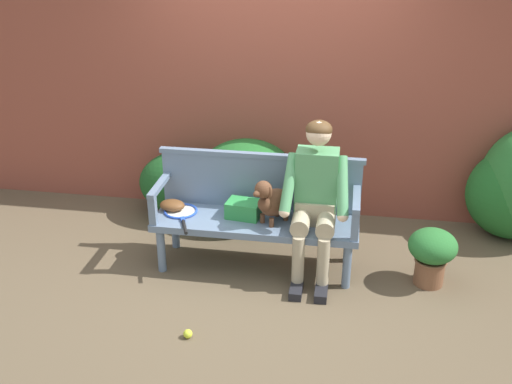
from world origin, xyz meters
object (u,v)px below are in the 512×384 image
(person_seated, at_px, (315,195))
(dog_on_bench, at_px, (272,201))
(baseball_glove, at_px, (172,205))
(potted_plant, at_px, (432,252))
(tennis_racket, at_px, (181,212))
(garden_bench, at_px, (256,225))
(tennis_ball, at_px, (188,334))
(sports_bag, at_px, (244,209))

(person_seated, bearing_deg, dog_on_bench, -176.27)
(person_seated, bearing_deg, baseball_glove, 176.80)
(dog_on_bench, relative_size, potted_plant, 0.82)
(potted_plant, bearing_deg, tennis_racket, 178.91)
(garden_bench, distance_m, potted_plant, 1.45)
(tennis_racket, bearing_deg, tennis_ball, -72.85)
(tennis_racket, bearing_deg, garden_bench, 0.07)
(garden_bench, bearing_deg, sports_bag, 164.88)
(person_seated, relative_size, baseball_glove, 6.02)
(dog_on_bench, bearing_deg, sports_bag, 163.99)
(sports_bag, relative_size, potted_plant, 0.57)
(dog_on_bench, distance_m, potted_plant, 1.36)
(person_seated, distance_m, baseball_glove, 1.25)
(baseball_glove, height_order, tennis_ball, baseball_glove)
(person_seated, height_order, dog_on_bench, person_seated)
(dog_on_bench, relative_size, tennis_racket, 0.70)
(dog_on_bench, xyz_separation_m, sports_bag, (-0.24, 0.07, -0.13))
(baseball_glove, bearing_deg, person_seated, 2.40)
(tennis_racket, xyz_separation_m, potted_plant, (2.10, -0.04, -0.17))
(garden_bench, xyz_separation_m, potted_plant, (1.45, -0.04, -0.10))
(tennis_racket, bearing_deg, baseball_glove, 150.37)
(baseball_glove, height_order, sports_bag, sports_bag)
(baseball_glove, xyz_separation_m, sports_bag, (0.63, -0.02, 0.03))
(tennis_racket, xyz_separation_m, tennis_ball, (0.32, -1.05, -0.43))
(person_seated, relative_size, tennis_racket, 2.29)
(person_seated, distance_m, tennis_racket, 1.17)
(tennis_racket, height_order, potted_plant, potted_plant)
(garden_bench, height_order, tennis_ball, garden_bench)
(person_seated, xyz_separation_m, baseball_glove, (-1.23, 0.07, -0.23))
(person_seated, relative_size, sports_bag, 4.73)
(potted_plant, bearing_deg, tennis_ball, -150.39)
(garden_bench, height_order, person_seated, person_seated)
(baseball_glove, relative_size, potted_plant, 0.45)
(person_seated, bearing_deg, garden_bench, 177.95)
(sports_bag, xyz_separation_m, potted_plant, (1.56, -0.07, -0.23))
(dog_on_bench, relative_size, sports_bag, 1.44)
(baseball_glove, bearing_deg, sports_bag, 3.63)
(person_seated, distance_m, potted_plant, 1.05)
(garden_bench, relative_size, sports_bag, 6.13)
(tennis_ball, bearing_deg, person_seated, 51.75)
(tennis_racket, xyz_separation_m, baseball_glove, (-0.09, 0.05, 0.04))
(person_seated, height_order, tennis_ball, person_seated)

